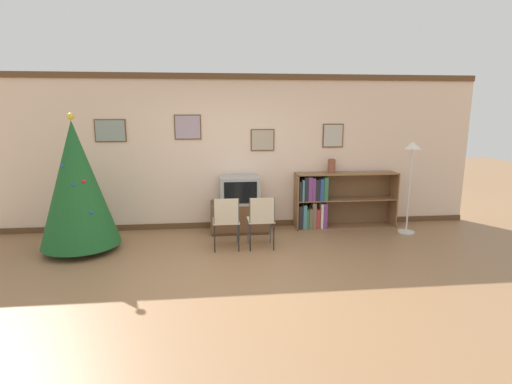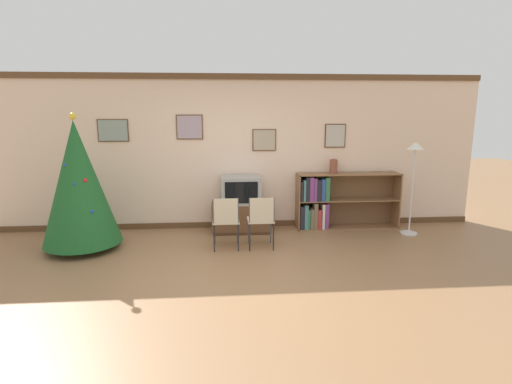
{
  "view_description": "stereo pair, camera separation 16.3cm",
  "coord_description": "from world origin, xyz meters",
  "px_view_note": "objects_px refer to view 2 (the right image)",
  "views": [
    {
      "loc": [
        -0.29,
        -4.64,
        2.09
      ],
      "look_at": [
        0.36,
        1.31,
        0.86
      ],
      "focal_mm": 28.0,
      "sensor_mm": 36.0,
      "label": 1
    },
    {
      "loc": [
        -0.12,
        -4.65,
        2.09
      ],
      "look_at": [
        0.36,
        1.31,
        0.86
      ],
      "focal_mm": 28.0,
      "sensor_mm": 36.0,
      "label": 2
    }
  ],
  "objects_px": {
    "folding_chair_left": "(226,220)",
    "folding_chair_right": "(261,219)",
    "television": "(241,190)",
    "vase": "(334,166)",
    "christmas_tree": "(78,183)",
    "tv_console": "(241,217)",
    "standing_lamp": "(414,164)",
    "bookshelf": "(328,202)"
  },
  "relations": [
    {
      "from": "folding_chair_left",
      "to": "folding_chair_right",
      "type": "relative_size",
      "value": 1.0
    },
    {
      "from": "television",
      "to": "vase",
      "type": "distance_m",
      "value": 1.7
    },
    {
      "from": "christmas_tree",
      "to": "vase",
      "type": "relative_size",
      "value": 8.16
    },
    {
      "from": "tv_console",
      "to": "vase",
      "type": "relative_size",
      "value": 4.01
    },
    {
      "from": "folding_chair_left",
      "to": "standing_lamp",
      "type": "height_order",
      "value": "standing_lamp"
    },
    {
      "from": "tv_console",
      "to": "television",
      "type": "distance_m",
      "value": 0.49
    },
    {
      "from": "television",
      "to": "bookshelf",
      "type": "bearing_deg",
      "value": 3.25
    },
    {
      "from": "christmas_tree",
      "to": "tv_console",
      "type": "bearing_deg",
      "value": 16.1
    },
    {
      "from": "christmas_tree",
      "to": "tv_console",
      "type": "relative_size",
      "value": 2.04
    },
    {
      "from": "christmas_tree",
      "to": "television",
      "type": "relative_size",
      "value": 3.07
    },
    {
      "from": "tv_console",
      "to": "television",
      "type": "height_order",
      "value": "television"
    },
    {
      "from": "folding_chair_right",
      "to": "standing_lamp",
      "type": "bearing_deg",
      "value": 11.69
    },
    {
      "from": "christmas_tree",
      "to": "standing_lamp",
      "type": "bearing_deg",
      "value": 3.39
    },
    {
      "from": "folding_chair_right",
      "to": "vase",
      "type": "xyz_separation_m",
      "value": [
        1.39,
        1.06,
        0.65
      ]
    },
    {
      "from": "television",
      "to": "bookshelf",
      "type": "distance_m",
      "value": 1.59
    },
    {
      "from": "christmas_tree",
      "to": "tv_console",
      "type": "xyz_separation_m",
      "value": [
        2.45,
        0.71,
        -0.76
      ]
    },
    {
      "from": "folding_chair_right",
      "to": "standing_lamp",
      "type": "distance_m",
      "value": 2.76
    },
    {
      "from": "folding_chair_left",
      "to": "christmas_tree",
      "type": "bearing_deg",
      "value": 174.14
    },
    {
      "from": "standing_lamp",
      "to": "vase",
      "type": "bearing_deg",
      "value": 156.82
    },
    {
      "from": "television",
      "to": "christmas_tree",
      "type": "bearing_deg",
      "value": -163.95
    },
    {
      "from": "folding_chair_right",
      "to": "christmas_tree",
      "type": "bearing_deg",
      "value": 175.28
    },
    {
      "from": "television",
      "to": "standing_lamp",
      "type": "relative_size",
      "value": 0.42
    },
    {
      "from": "vase",
      "to": "standing_lamp",
      "type": "distance_m",
      "value": 1.33
    },
    {
      "from": "folding_chair_right",
      "to": "bookshelf",
      "type": "bearing_deg",
      "value": 38.02
    },
    {
      "from": "christmas_tree",
      "to": "vase",
      "type": "xyz_separation_m",
      "value": [
        4.1,
        0.84,
        0.1
      ]
    },
    {
      "from": "folding_chair_right",
      "to": "vase",
      "type": "distance_m",
      "value": 1.86
    },
    {
      "from": "folding_chair_left",
      "to": "vase",
      "type": "height_order",
      "value": "vase"
    },
    {
      "from": "folding_chair_left",
      "to": "vase",
      "type": "distance_m",
      "value": 2.28
    },
    {
      "from": "folding_chair_right",
      "to": "bookshelf",
      "type": "distance_m",
      "value": 1.65
    },
    {
      "from": "television",
      "to": "folding_chair_left",
      "type": "relative_size",
      "value": 0.81
    },
    {
      "from": "folding_chair_right",
      "to": "bookshelf",
      "type": "height_order",
      "value": "bookshelf"
    },
    {
      "from": "tv_console",
      "to": "folding_chair_left",
      "type": "xyz_separation_m",
      "value": [
        -0.27,
        -0.93,
        0.22
      ]
    },
    {
      "from": "television",
      "to": "folding_chair_right",
      "type": "xyz_separation_m",
      "value": [
        0.27,
        -0.93,
        -0.27
      ]
    },
    {
      "from": "folding_chair_left",
      "to": "vase",
      "type": "relative_size",
      "value": 3.26
    },
    {
      "from": "folding_chair_left",
      "to": "folding_chair_right",
      "type": "xyz_separation_m",
      "value": [
        0.53,
        0.0,
        0.0
      ]
    },
    {
      "from": "tv_console",
      "to": "standing_lamp",
      "type": "distance_m",
      "value": 3.05
    },
    {
      "from": "vase",
      "to": "standing_lamp",
      "type": "bearing_deg",
      "value": -23.18
    },
    {
      "from": "tv_console",
      "to": "television",
      "type": "xyz_separation_m",
      "value": [
        0.0,
        -0.0,
        0.49
      ]
    },
    {
      "from": "tv_console",
      "to": "vase",
      "type": "bearing_deg",
      "value": 4.54
    },
    {
      "from": "folding_chair_left",
      "to": "vase",
      "type": "bearing_deg",
      "value": 28.95
    },
    {
      "from": "folding_chair_left",
      "to": "folding_chair_right",
      "type": "distance_m",
      "value": 0.53
    },
    {
      "from": "bookshelf",
      "to": "vase",
      "type": "xyz_separation_m",
      "value": [
        0.09,
        0.04,
        0.64
      ]
    }
  ]
}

